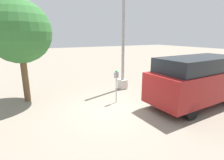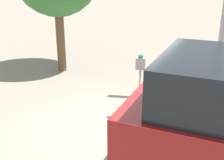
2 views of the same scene
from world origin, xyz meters
name	(u,v)px [view 1 (image 1 of 2)]	position (x,y,z in m)	size (l,w,h in m)	color
ground_plane	(115,109)	(0.00, 0.00, 0.00)	(80.00, 80.00, 0.00)	gray
parking_meter_near	(116,79)	(0.43, 0.64, 1.14)	(0.22, 0.15, 1.55)	#9E9EA3
lamp_post	(123,53)	(1.87, 2.38, 2.12)	(0.44, 0.44, 6.21)	beige
parked_van	(198,79)	(3.52, -1.33, 1.19)	(5.00, 2.05, 2.20)	maroon
street_tree	(19,32)	(-3.24, 2.92, 3.23)	(2.80, 2.80, 4.65)	brown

